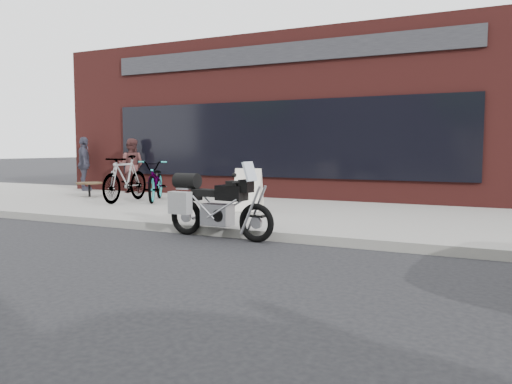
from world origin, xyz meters
TOP-DOWN VIEW (x-y plane):
  - ground at (0.00, 0.00)m, footprint 120.00×120.00m
  - near_sidewalk at (0.00, 7.00)m, footprint 44.00×6.00m
  - storefront at (-2.00, 13.98)m, footprint 14.00×10.07m
  - motorcycle at (-0.91, 3.89)m, footprint 1.99×0.64m
  - bicycle_front at (-4.38, 7.05)m, footprint 1.51×2.02m
  - bicycle_rear at (-4.93, 6.55)m, footprint 0.77×1.95m
  - sandwich_sign at (-1.40, 6.21)m, footprint 0.64×0.60m
  - cafe_table at (-6.68, 7.14)m, footprint 0.69×0.69m
  - cafe_patron_left at (-6.43, 8.59)m, footprint 0.94×0.84m
  - cafe_patron_right at (-8.27, 8.60)m, footprint 1.00×0.95m

SIDE VIEW (x-z plane):
  - ground at x=0.00m, z-range 0.00..0.00m
  - near_sidewalk at x=0.00m, z-range 0.00..0.15m
  - cafe_table at x=-6.68m, z-range 0.31..0.71m
  - motorcycle at x=-0.91m, z-range -0.09..1.17m
  - sandwich_sign at x=-1.40m, z-range 0.15..1.04m
  - bicycle_front at x=-4.38m, z-range 0.15..1.16m
  - bicycle_rear at x=-4.93m, z-range 0.15..1.29m
  - cafe_patron_left at x=-6.43m, z-range 0.15..1.75m
  - cafe_patron_right at x=-8.27m, z-range 0.15..1.82m
  - storefront at x=-2.00m, z-range 0.00..4.50m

